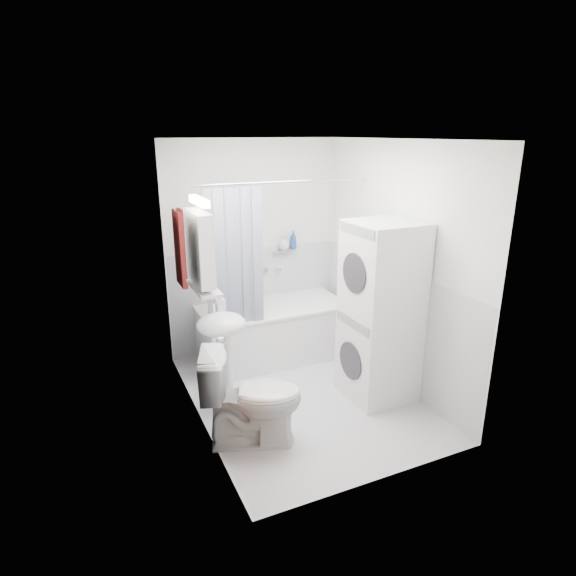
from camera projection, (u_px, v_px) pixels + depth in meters
name	position (u px, v px, depth m)	size (l,w,h in m)	color
floor	(302.00, 396.00, 4.70)	(2.60, 2.60, 0.00)	silver
room_walls	(304.00, 247.00, 4.24)	(2.60, 2.60, 2.60)	white
wainscot	(290.00, 329.00, 4.77)	(1.98, 2.58, 2.58)	silver
door	(220.00, 340.00, 3.54)	(0.05, 2.00, 2.00)	brown
bathtub	(273.00, 329.00, 5.42)	(1.63, 0.77, 0.62)	white
tub_spout	(278.00, 269.00, 5.60)	(0.04, 0.04, 0.12)	silver
curtain_rod	(284.00, 182.00, 4.62)	(0.02, 0.02, 1.81)	silver
shower_curtain	(235.00, 263.00, 4.65)	(0.55, 0.02, 1.45)	#142247
sink	(223.00, 340.00, 4.26)	(0.44, 0.37, 1.04)	white
medicine_cabinet	(200.00, 246.00, 3.95)	(0.13, 0.50, 0.71)	white
shelf	(204.00, 288.00, 4.06)	(0.18, 0.54, 0.03)	silver
shower_caddy	(282.00, 251.00, 5.54)	(0.22, 0.06, 0.02)	silver
towel	(180.00, 247.00, 4.54)	(0.07, 0.30, 0.74)	#4D1416
washer_dryer	(380.00, 312.00, 4.48)	(0.62, 0.61, 1.71)	white
toilet	(252.00, 398.00, 3.90)	(0.46, 0.82, 0.80)	white
soap_pump	(221.00, 307.00, 4.34)	(0.08, 0.17, 0.08)	gray
shelf_bottle	(209.00, 288.00, 3.92)	(0.07, 0.18, 0.07)	gray
shelf_cup	(200.00, 277.00, 4.15)	(0.10, 0.09, 0.10)	gray
shampoo_a	(284.00, 244.00, 5.53)	(0.13, 0.17, 0.13)	gray
shampoo_b	(293.00, 245.00, 5.58)	(0.08, 0.21, 0.08)	navy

